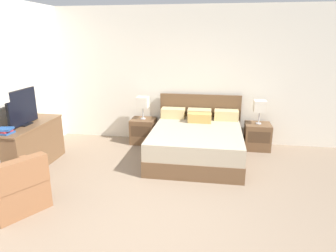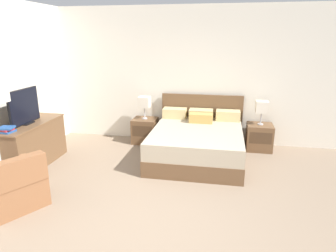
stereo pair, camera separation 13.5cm
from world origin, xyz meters
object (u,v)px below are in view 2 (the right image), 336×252
Objects in this scene: nightstand_right at (259,137)px; dresser at (31,144)px; book_small_top at (6,128)px; armchair_by_window at (14,187)px; nightstand_left at (145,130)px; tv at (24,107)px; book_red_cover at (7,131)px; book_blue_cover at (6,130)px; bed at (197,142)px; table_lamp_left at (144,102)px; table_lamp_right at (262,107)px.

dresser is at bearing -158.94° from nightstand_right.
book_small_top reaches higher than armchair_by_window.
tv reaches higher than nightstand_left.
armchair_by_window is (-3.43, -2.84, 0.02)m from nightstand_right.
book_red_cover is 0.03m from book_blue_cover.
tv is at bearing -87.24° from dresser.
tv is at bearing -158.27° from nightstand_right.
book_small_top is (-2.84, -1.43, 0.54)m from bed.
table_lamp_left is 0.51× the size of armchair_by_window.
armchair_by_window is (0.61, -1.23, -0.79)m from tv.
book_blue_cover is at bearing -153.34° from bed.
tv is 3.61× the size of book_small_top.
nightstand_left is 2.66× the size of book_red_cover.
table_lamp_left reaches higher than book_small_top.
table_lamp_left is at bearing 69.91° from armchair_by_window.
tv is (-2.85, -0.94, 0.76)m from bed.
nightstand_right is 0.62m from table_lamp_right.
table_lamp_left reaches higher than nightstand_right.
nightstand_right is 0.70× the size of tv.
book_small_top reaches higher than nightstand_left.
book_red_cover is (0.01, -0.54, 0.39)m from dresser.
book_small_top is (0.01, 0.00, 0.03)m from book_blue_cover.
tv is (0.00, -0.05, 0.67)m from dresser.
dresser is (-1.65, -1.56, 0.14)m from nightstand_left.
book_blue_cover is 0.03m from book_small_top.
nightstand_left is at bearing -90.00° from table_lamp_left.
bed is 1.37m from nightstand_right.
book_blue_cover is 0.20× the size of armchair_by_window.
tv is 0.56m from book_red_cover.
book_red_cover reaches higher than dresser.
table_lamp_left is 2.39m from table_lamp_right.
nightstand_left is 0.56× the size of armchair_by_window.
nightstand_right is 0.56× the size of armchair_by_window.
book_red_cover is 1.08× the size of book_blue_cover.
nightstand_left is 1.00× the size of nightstand_right.
table_lamp_right is 2.31× the size of book_small_top.
nightstand_left is at bearing -179.96° from table_lamp_right.
book_blue_cover is at bearing -90.71° from tv.
table_lamp_left is at bearing 51.89° from book_small_top.
nightstand_right is 4.59m from book_blue_cover.
table_lamp_right reaches higher than nightstand_left.
table_lamp_left is at bearing 150.80° from bed.
tv is 0.53m from book_small_top.
nightstand_left is at bearing 150.85° from bed.
nightstand_right is (1.19, 0.67, -0.05)m from bed.
book_blue_cover is (-4.05, -2.10, -0.06)m from table_lamp_right.
nightstand_left is 3.03m from armchair_by_window.
bed reaches higher than nightstand_left.
table_lamp_left is at bearing 52.02° from book_red_cover.
bed is 1.48m from table_lamp_right.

